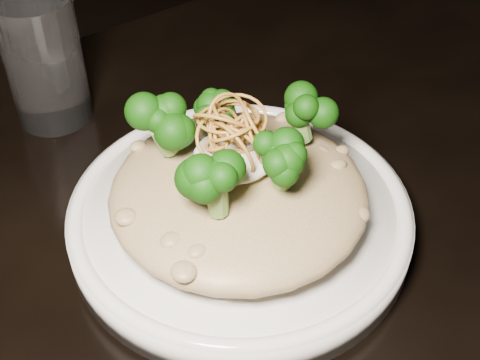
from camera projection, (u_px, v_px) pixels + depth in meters
name	position (u px, v px, depth m)	size (l,w,h in m)	color
table	(244.00, 358.00, 0.54)	(1.10, 0.80, 0.75)	black
plate	(240.00, 219.00, 0.52)	(0.27, 0.27, 0.03)	silver
risotto	(239.00, 193.00, 0.50)	(0.19, 0.19, 0.04)	brown
broccoli	(237.00, 136.00, 0.47)	(0.13, 0.13, 0.05)	black
cheese	(234.00, 156.00, 0.48)	(0.06, 0.06, 0.02)	white
shallots	(235.00, 127.00, 0.47)	(0.05, 0.05, 0.03)	olive
drinking_glass	(44.00, 60.00, 0.61)	(0.07, 0.07, 0.12)	silver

